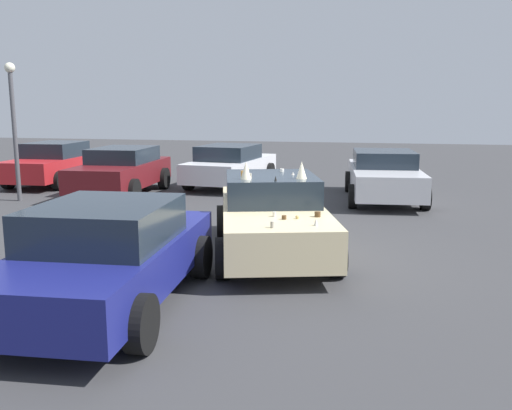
# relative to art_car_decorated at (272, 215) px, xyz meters

# --- Properties ---
(ground_plane) EXTENTS (60.00, 60.00, 0.00)m
(ground_plane) POSITION_rel_art_car_decorated_xyz_m (-0.06, -0.02, -0.71)
(ground_plane) COLOR #38383A
(art_car_decorated) EXTENTS (4.75, 2.87, 1.71)m
(art_car_decorated) POSITION_rel_art_car_decorated_xyz_m (0.00, 0.00, 0.00)
(art_car_decorated) COLOR beige
(art_car_decorated) RESTS_ON ground
(parked_sedan_row_back_far) EXTENTS (4.21, 2.11, 1.40)m
(parked_sedan_row_back_far) POSITION_rel_art_car_decorated_xyz_m (7.27, 8.86, -0.01)
(parked_sedan_row_back_far) COLOR red
(parked_sedan_row_back_far) RESTS_ON ground
(parked_sedan_behind_right) EXTENTS (4.35, 2.16, 1.40)m
(parked_sedan_behind_right) POSITION_rel_art_car_decorated_xyz_m (5.66, 5.62, 0.02)
(parked_sedan_behind_right) COLOR #5B1419
(parked_sedan_behind_right) RESTS_ON ground
(parked_sedan_row_back_center) EXTENTS (4.47, 2.24, 1.42)m
(parked_sedan_row_back_center) POSITION_rel_art_car_decorated_xyz_m (-3.07, 1.64, 0.00)
(parked_sedan_row_back_center) COLOR navy
(parked_sedan_row_back_center) RESTS_ON ground
(parked_sedan_far_right) EXTENTS (4.67, 2.34, 1.38)m
(parked_sedan_far_right) POSITION_rel_art_car_decorated_xyz_m (6.36, -2.05, -0.01)
(parked_sedan_far_right) COLOR silver
(parked_sedan_far_right) RESTS_ON ground
(parked_sedan_far_left) EXTENTS (4.65, 2.41, 1.36)m
(parked_sedan_far_left) POSITION_rel_art_car_decorated_xyz_m (8.11, 2.89, -0.02)
(parked_sedan_far_left) COLOR silver
(parked_sedan_far_left) RESTS_ON ground
(lot_lamp_post) EXTENTS (0.28, 0.28, 3.79)m
(lot_lamp_post) POSITION_rel_art_car_decorated_xyz_m (4.03, 7.97, 1.62)
(lot_lamp_post) COLOR #4C4C51
(lot_lamp_post) RESTS_ON ground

